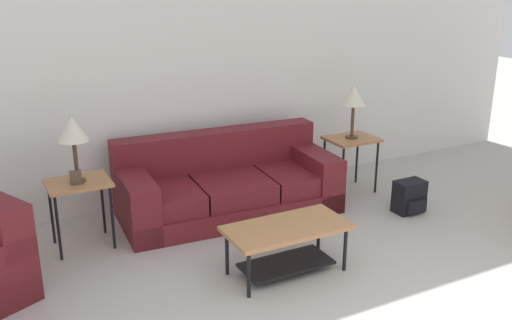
% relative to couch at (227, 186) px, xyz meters
% --- Properties ---
extents(wall_back, '(9.16, 0.06, 2.60)m').
position_rel_couch_xyz_m(wall_back, '(0.02, 0.63, 1.01)').
color(wall_back, silver).
rests_on(wall_back, ground_plane).
extents(couch, '(2.30, 1.11, 0.82)m').
position_rel_couch_xyz_m(couch, '(0.00, 0.00, 0.00)').
color(couch, maroon).
rests_on(couch, ground_plane).
extents(coffee_table, '(1.04, 0.52, 0.43)m').
position_rel_couch_xyz_m(coffee_table, '(-0.10, -1.40, 0.03)').
color(coffee_table, '#A87042').
rests_on(coffee_table, ground_plane).
extents(side_table_left, '(0.55, 0.45, 0.64)m').
position_rel_couch_xyz_m(side_table_left, '(-1.52, -0.10, 0.28)').
color(side_table_left, '#A87042').
rests_on(side_table_left, ground_plane).
extents(side_table_right, '(0.55, 0.45, 0.64)m').
position_rel_couch_xyz_m(side_table_right, '(1.51, -0.10, 0.28)').
color(side_table_right, '#A87042').
rests_on(side_table_right, ground_plane).
extents(table_lamp_left, '(0.27, 0.27, 0.60)m').
position_rel_couch_xyz_m(table_lamp_left, '(-1.52, -0.10, 0.82)').
color(table_lamp_left, '#472D1E').
rests_on(table_lamp_left, side_table_left).
extents(table_lamp_right, '(0.27, 0.27, 0.60)m').
position_rel_couch_xyz_m(table_lamp_right, '(1.51, -0.10, 0.82)').
color(table_lamp_right, '#472D1E').
rests_on(table_lamp_right, side_table_right).
extents(backpack, '(0.32, 0.28, 0.35)m').
position_rel_couch_xyz_m(backpack, '(1.70, -0.90, -0.12)').
color(backpack, black).
rests_on(backpack, ground_plane).
extents(picture_frame, '(0.10, 0.04, 0.13)m').
position_rel_couch_xyz_m(picture_frame, '(-1.54, -0.17, 0.41)').
color(picture_frame, '#4C3828').
rests_on(picture_frame, side_table_left).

